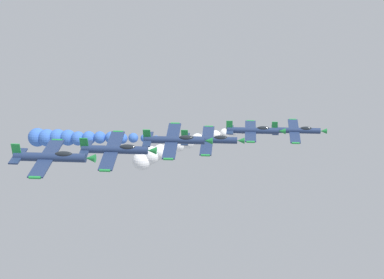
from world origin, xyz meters
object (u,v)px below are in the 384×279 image
object	(u,v)px
airplane_left_inner	(254,130)
airplane_trailing	(51,157)
airplane_left_outer	(176,140)
airplane_lead	(297,130)
airplane_right_outer	(116,150)
airplane_right_inner	(211,140)

from	to	relation	value
airplane_left_inner	airplane_trailing	xyz separation A→B (m)	(33.55, -25.29, 4.18)
airplane_left_outer	airplane_trailing	distance (m)	21.69
airplane_lead	airplane_left_inner	xyz separation A→B (m)	(8.92, -8.35, 1.96)
airplane_left_outer	airplane_right_outer	size ratio (longest dim) A/B	1.00
airplane_trailing	airplane_right_inner	bearing A→B (deg)	144.73
airplane_lead	airplane_trailing	distance (m)	54.52
airplane_lead	airplane_right_outer	xyz separation A→B (m)	(34.63, -27.27, 5.10)
airplane_right_inner	airplane_right_outer	distance (m)	21.62
airplane_left_outer	airplane_right_inner	bearing A→B (deg)	151.53
airplane_right_inner	airplane_trailing	xyz separation A→B (m)	(25.70, -18.17, 4.01)
airplane_right_outer	airplane_left_inner	bearing A→B (deg)	143.65
airplane_lead	airplane_left_outer	xyz separation A→B (m)	(25.53, -20.22, 4.25)
airplane_lead	airplane_left_outer	world-z (taller)	airplane_left_outer
airplane_left_outer	airplane_trailing	world-z (taller)	airplane_trailing
airplane_right_inner	airplane_left_inner	bearing A→B (deg)	137.82
airplane_left_outer	airplane_left_inner	bearing A→B (deg)	144.46
airplane_lead	airplane_right_outer	bearing A→B (deg)	-38.22
airplane_left_inner	airplane_left_outer	bearing A→B (deg)	-35.54
airplane_left_inner	airplane_right_inner	xyz separation A→B (m)	(7.85, -7.11, 0.17)
airplane_lead	airplane_right_inner	world-z (taller)	airplane_right_inner
airplane_lead	airplane_left_inner	distance (m)	12.37
airplane_left_inner	airplane_right_outer	world-z (taller)	airplane_right_outer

